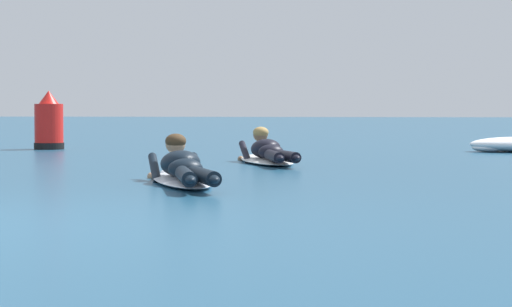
{
  "coord_description": "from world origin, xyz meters",
  "views": [
    {
      "loc": [
        2.98,
        -6.07,
        0.77
      ],
      "look_at": [
        1.35,
        5.62,
        0.23
      ],
      "focal_mm": 71.54,
      "sensor_mm": 36.0,
      "label": 1
    }
  ],
  "objects": [
    {
      "name": "surfer_far",
      "position": [
        1.23,
        7.6,
        0.13
      ],
      "size": [
        1.23,
        2.51,
        0.54
      ],
      "color": "white",
      "rests_on": "ground"
    },
    {
      "name": "channel_marker_buoy",
      "position": [
        -3.29,
        11.69,
        0.43
      ],
      "size": [
        0.54,
        0.54,
        1.06
      ],
      "color": "red",
      "rests_on": "ground"
    },
    {
      "name": "ground_plane",
      "position": [
        0.0,
        10.0,
        0.0
      ],
      "size": [
        120.0,
        120.0,
        0.0
      ],
      "primitive_type": "plane",
      "color": "navy"
    },
    {
      "name": "surfer_near",
      "position": [
        0.86,
        3.84,
        0.14
      ],
      "size": [
        1.28,
        2.65,
        0.54
      ],
      "color": "silver",
      "rests_on": "ground"
    }
  ]
}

